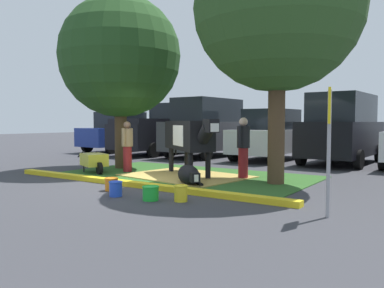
% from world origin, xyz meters
% --- Properties ---
extents(ground_plane, '(80.00, 80.00, 0.00)m').
position_xyz_m(ground_plane, '(0.00, 0.00, 0.00)').
color(ground_plane, '#38383D').
extents(grass_island, '(7.03, 4.09, 0.02)m').
position_xyz_m(grass_island, '(-0.00, 1.73, 0.01)').
color(grass_island, '#2D5B23').
rests_on(grass_island, ground).
extents(curb_yellow, '(8.23, 0.24, 0.12)m').
position_xyz_m(curb_yellow, '(-0.00, -0.46, 0.06)').
color(curb_yellow, yellow).
rests_on(curb_yellow, ground).
extents(hay_bedding, '(3.51, 2.83, 0.04)m').
position_xyz_m(hay_bedding, '(0.19, 1.54, 0.03)').
color(hay_bedding, tan).
rests_on(hay_bedding, ground).
extents(shade_tree_left, '(3.91, 3.91, 5.58)m').
position_xyz_m(shade_tree_left, '(-2.72, 1.98, 3.61)').
color(shade_tree_left, '#4C3823').
rests_on(shade_tree_left, ground).
extents(shade_tree_right, '(4.06, 4.06, 6.30)m').
position_xyz_m(shade_tree_right, '(2.71, 1.77, 4.25)').
color(shade_tree_right, '#4C3823').
rests_on(shade_tree_right, ground).
extents(cow_holstein, '(2.74, 2.17, 1.59)m').
position_xyz_m(cow_holstein, '(0.22, 1.67, 1.13)').
color(cow_holstein, black).
rests_on(cow_holstein, ground).
extents(calf_lying, '(1.19, 1.11, 0.48)m').
position_xyz_m(calf_lying, '(1.01, 0.50, 0.24)').
color(calf_lying, black).
rests_on(calf_lying, ground).
extents(person_handler, '(0.34, 0.51, 1.54)m').
position_xyz_m(person_handler, '(-1.86, 1.38, 0.82)').
color(person_handler, maroon).
rests_on(person_handler, ground).
extents(person_visitor_near, '(0.34, 0.53, 1.64)m').
position_xyz_m(person_visitor_near, '(1.67, 2.06, 0.88)').
color(person_visitor_near, maroon).
rests_on(person_visitor_near, ground).
extents(wheelbarrow, '(1.57, 1.05, 0.63)m').
position_xyz_m(wheelbarrow, '(-2.54, 0.68, 0.39)').
color(wheelbarrow, gold).
rests_on(wheelbarrow, ground).
extents(parking_sign, '(0.15, 0.44, 2.06)m').
position_xyz_m(parking_sign, '(4.68, -0.92, 1.45)').
color(parking_sign, '#99999E').
rests_on(parking_sign, ground).
extents(bucket_orange, '(0.31, 0.31, 0.28)m').
position_xyz_m(bucket_orange, '(0.04, -1.12, 0.15)').
color(bucket_orange, orange).
rests_on(bucket_orange, ground).
extents(bucket_blue, '(0.29, 0.29, 0.31)m').
position_xyz_m(bucket_blue, '(0.61, -1.56, 0.16)').
color(bucket_blue, blue).
rests_on(bucket_blue, ground).
extents(bucket_green, '(0.34, 0.34, 0.28)m').
position_xyz_m(bucket_green, '(1.47, -1.47, 0.15)').
color(bucket_green, green).
rests_on(bucket_green, ground).
extents(bucket_yellow, '(0.28, 0.28, 0.31)m').
position_xyz_m(bucket_yellow, '(2.01, -1.22, 0.16)').
color(bucket_yellow, yellow).
rests_on(bucket_yellow, ground).
extents(sedan_blue, '(2.17, 4.48, 2.02)m').
position_xyz_m(sedan_blue, '(-8.02, 7.35, 0.98)').
color(sedan_blue, navy).
rests_on(sedan_blue, ground).
extents(pickup_truck_black, '(2.40, 5.48, 2.42)m').
position_xyz_m(pickup_truck_black, '(-5.24, 7.44, 1.11)').
color(pickup_truck_black, black).
rests_on(pickup_truck_black, ground).
extents(suv_dark_grey, '(2.28, 4.68, 2.52)m').
position_xyz_m(suv_dark_grey, '(-2.67, 7.25, 1.27)').
color(suv_dark_grey, '#3D3D42').
rests_on(suv_dark_grey, ground).
extents(hatchback_white, '(2.17, 4.48, 2.02)m').
position_xyz_m(hatchback_white, '(0.19, 7.48, 0.98)').
color(hatchback_white, silver).
rests_on(hatchback_white, ground).
extents(suv_black, '(2.28, 4.68, 2.52)m').
position_xyz_m(suv_black, '(2.88, 7.57, 1.27)').
color(suv_black, black).
rests_on(suv_black, ground).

